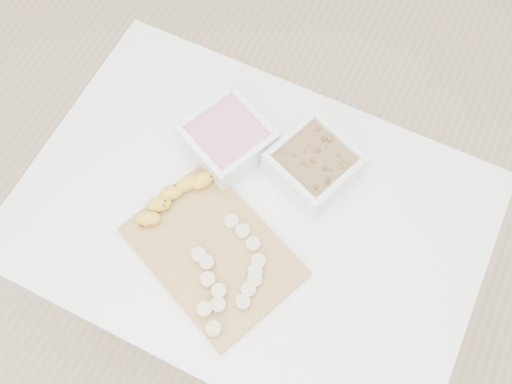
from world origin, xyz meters
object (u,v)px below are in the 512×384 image
at_px(table, 250,229).
at_px(banana, 172,198).
at_px(bowl_granola, 314,164).
at_px(bowl_yogurt, 228,139).
at_px(cutting_board, 213,251).

relative_size(table, banana, 5.32).
bearing_deg(bowl_granola, bowl_yogurt, -172.34).
xyz_separation_m(bowl_yogurt, bowl_granola, (0.20, 0.03, -0.00)).
relative_size(table, bowl_granola, 4.73).
bearing_deg(cutting_board, banana, 154.64).
height_order(table, cutting_board, cutting_board).
height_order(bowl_yogurt, bowl_granola, bowl_yogurt).
bearing_deg(table, bowl_yogurt, 132.87).
xyz_separation_m(cutting_board, banana, (-0.13, 0.06, 0.02)).
height_order(cutting_board, banana, banana).
bearing_deg(banana, table, 54.65).
xyz_separation_m(bowl_yogurt, cutting_board, (0.09, -0.24, -0.03)).
distance_m(table, bowl_yogurt, 0.22).
bearing_deg(table, cutting_board, -105.71).
bearing_deg(banana, cutting_board, 11.71).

